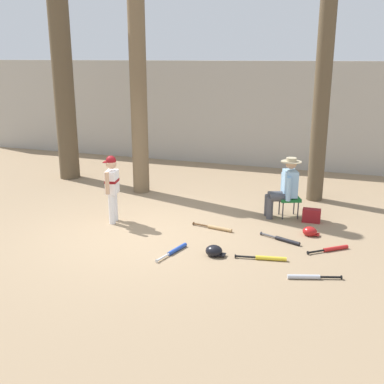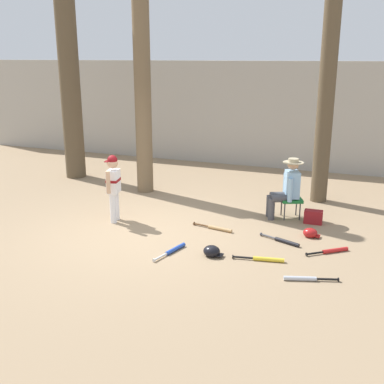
{
  "view_description": "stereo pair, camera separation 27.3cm",
  "coord_description": "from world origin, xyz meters",
  "px_view_note": "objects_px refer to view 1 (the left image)",
  "views": [
    {
      "loc": [
        3.43,
        -7.14,
        3.09
      ],
      "look_at": [
        0.74,
        0.45,
        0.75
      ],
      "focal_mm": 43.91,
      "sensor_mm": 36.0,
      "label": 1
    },
    {
      "loc": [
        3.68,
        -7.04,
        3.09
      ],
      "look_at": [
        0.74,
        0.45,
        0.75
      ],
      "focal_mm": 43.91,
      "sensor_mm": 36.0,
      "label": 2
    }
  ],
  "objects_px": {
    "young_ballplayer": "(112,185)",
    "bat_black_composite": "(284,240)",
    "seated_spectator": "(285,186)",
    "bat_aluminum_silver": "(308,277)",
    "tree_near_player": "(138,78)",
    "handbag_beside_stool": "(311,216)",
    "folding_stool": "(289,199)",
    "batting_helmet_red": "(310,231)",
    "tree_far_left": "(63,72)",
    "bat_blue_youth": "(175,250)",
    "batting_helmet_black": "(214,251)",
    "tree_behind_spectator": "(321,113)",
    "bat_wood_tan": "(217,228)",
    "bat_red_barrel": "(333,249)",
    "bat_yellow_trainer": "(267,258)"
  },
  "relations": [
    {
      "from": "tree_far_left",
      "to": "bat_wood_tan",
      "type": "distance_m",
      "value": 5.97
    },
    {
      "from": "tree_near_player",
      "to": "bat_blue_youth",
      "type": "bearing_deg",
      "value": -56.13
    },
    {
      "from": "seated_spectator",
      "to": "batting_helmet_red",
      "type": "height_order",
      "value": "seated_spectator"
    },
    {
      "from": "tree_behind_spectator",
      "to": "tree_far_left",
      "type": "xyz_separation_m",
      "value": [
        -6.27,
        -0.13,
        0.78
      ]
    },
    {
      "from": "folding_stool",
      "to": "bat_blue_youth",
      "type": "height_order",
      "value": "folding_stool"
    },
    {
      "from": "bat_black_composite",
      "to": "folding_stool",
      "type": "bearing_deg",
      "value": 95.7
    },
    {
      "from": "tree_near_player",
      "to": "bat_wood_tan",
      "type": "relative_size",
      "value": 7.3
    },
    {
      "from": "folding_stool",
      "to": "tree_far_left",
      "type": "distance_m",
      "value": 6.46
    },
    {
      "from": "tree_far_left",
      "to": "batting_helmet_red",
      "type": "xyz_separation_m",
      "value": [
        6.41,
        -2.15,
        -2.63
      ]
    },
    {
      "from": "handbag_beside_stool",
      "to": "bat_wood_tan",
      "type": "relative_size",
      "value": 0.42
    },
    {
      "from": "seated_spectator",
      "to": "batting_helmet_black",
      "type": "bearing_deg",
      "value": -108.2
    },
    {
      "from": "tree_behind_spectator",
      "to": "batting_helmet_red",
      "type": "bearing_deg",
      "value": -86.48
    },
    {
      "from": "tree_near_player",
      "to": "folding_stool",
      "type": "xyz_separation_m",
      "value": [
        3.54,
        -0.67,
        -2.25
      ]
    },
    {
      "from": "bat_black_composite",
      "to": "bat_red_barrel",
      "type": "distance_m",
      "value": 0.82
    },
    {
      "from": "tree_behind_spectator",
      "to": "seated_spectator",
      "type": "bearing_deg",
      "value": -108.16
    },
    {
      "from": "bat_red_barrel",
      "to": "tree_far_left",
      "type": "bearing_deg",
      "value": 158.24
    },
    {
      "from": "tree_near_player",
      "to": "seated_spectator",
      "type": "relative_size",
      "value": 4.87
    },
    {
      "from": "bat_aluminum_silver",
      "to": "bat_red_barrel",
      "type": "bearing_deg",
      "value": 77.07
    },
    {
      "from": "tree_near_player",
      "to": "tree_behind_spectator",
      "type": "height_order",
      "value": "tree_near_player"
    },
    {
      "from": "folding_stool",
      "to": "batting_helmet_red",
      "type": "distance_m",
      "value": 1.07
    },
    {
      "from": "tree_far_left",
      "to": "batting_helmet_red",
      "type": "height_order",
      "value": "tree_far_left"
    },
    {
      "from": "seated_spectator",
      "to": "bat_blue_youth",
      "type": "relative_size",
      "value": 1.51
    },
    {
      "from": "bat_wood_tan",
      "to": "batting_helmet_black",
      "type": "relative_size",
      "value": 2.47
    },
    {
      "from": "bat_red_barrel",
      "to": "batting_helmet_red",
      "type": "height_order",
      "value": "batting_helmet_red"
    },
    {
      "from": "young_ballplayer",
      "to": "bat_black_composite",
      "type": "distance_m",
      "value": 3.36
    },
    {
      "from": "tree_far_left",
      "to": "bat_black_composite",
      "type": "distance_m",
      "value": 7.09
    },
    {
      "from": "tree_far_left",
      "to": "tree_behind_spectator",
      "type": "bearing_deg",
      "value": 1.2
    },
    {
      "from": "folding_stool",
      "to": "bat_yellow_trainer",
      "type": "xyz_separation_m",
      "value": [
        -0.01,
        -2.2,
        -0.33
      ]
    },
    {
      "from": "tree_behind_spectator",
      "to": "bat_black_composite",
      "type": "relative_size",
      "value": 5.88
    },
    {
      "from": "tree_far_left",
      "to": "bat_blue_youth",
      "type": "bearing_deg",
      "value": -39.62
    },
    {
      "from": "tree_near_player",
      "to": "folding_stool",
      "type": "relative_size",
      "value": 11.19
    },
    {
      "from": "folding_stool",
      "to": "bat_aluminum_silver",
      "type": "height_order",
      "value": "folding_stool"
    },
    {
      "from": "folding_stool",
      "to": "bat_blue_youth",
      "type": "relative_size",
      "value": 0.66
    },
    {
      "from": "tree_near_player",
      "to": "young_ballplayer",
      "type": "distance_m",
      "value": 2.84
    },
    {
      "from": "bat_yellow_trainer",
      "to": "bat_red_barrel",
      "type": "height_order",
      "value": "same"
    },
    {
      "from": "tree_behind_spectator",
      "to": "folding_stool",
      "type": "xyz_separation_m",
      "value": [
        -0.38,
        -1.38,
        -1.56
      ]
    },
    {
      "from": "tree_far_left",
      "to": "tree_near_player",
      "type": "bearing_deg",
      "value": -13.85
    },
    {
      "from": "batting_helmet_black",
      "to": "batting_helmet_red",
      "type": "height_order",
      "value": "batting_helmet_black"
    },
    {
      "from": "seated_spectator",
      "to": "bat_aluminum_silver",
      "type": "distance_m",
      "value": 2.79
    },
    {
      "from": "young_ballplayer",
      "to": "handbag_beside_stool",
      "type": "xyz_separation_m",
      "value": [
        3.61,
        1.26,
        -0.61
      ]
    },
    {
      "from": "seated_spectator",
      "to": "tree_far_left",
      "type": "xyz_separation_m",
      "value": [
        -5.8,
        1.29,
        2.06
      ]
    },
    {
      "from": "tree_near_player",
      "to": "handbag_beside_stool",
      "type": "distance_m",
      "value": 4.79
    },
    {
      "from": "tree_behind_spectator",
      "to": "young_ballplayer",
      "type": "height_order",
      "value": "tree_behind_spectator"
    },
    {
      "from": "young_ballplayer",
      "to": "bat_black_composite",
      "type": "bearing_deg",
      "value": 1.28
    },
    {
      "from": "young_ballplayer",
      "to": "folding_stool",
      "type": "height_order",
      "value": "young_ballplayer"
    },
    {
      "from": "bat_wood_tan",
      "to": "tree_near_player",
      "type": "bearing_deg",
      "value": 142.53
    },
    {
      "from": "bat_red_barrel",
      "to": "bat_wood_tan",
      "type": "height_order",
      "value": "same"
    },
    {
      "from": "tree_behind_spectator",
      "to": "bat_black_composite",
      "type": "bearing_deg",
      "value": -95.03
    },
    {
      "from": "young_ballplayer",
      "to": "batting_helmet_black",
      "type": "xyz_separation_m",
      "value": [
        2.31,
        -0.9,
        -0.66
      ]
    },
    {
      "from": "handbag_beside_stool",
      "to": "folding_stool",
      "type": "bearing_deg",
      "value": 160.63
    }
  ]
}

